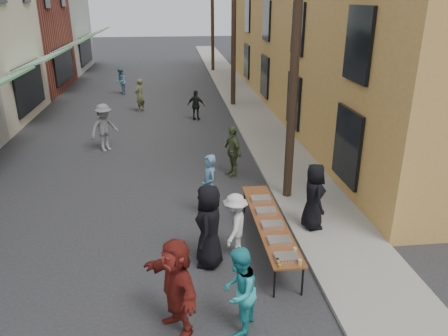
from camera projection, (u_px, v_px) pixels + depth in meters
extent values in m
plane|color=#28282B|center=(137.00, 263.00, 10.03)|extent=(120.00, 120.00, 0.00)
cube|color=gray|center=(245.00, 105.00, 24.40)|extent=(2.20, 60.00, 0.10)
cube|color=gray|center=(28.00, 12.00, 34.06)|extent=(8.00, 8.00, 9.00)
cube|color=#C28C45|center=(368.00, 11.00, 22.32)|extent=(10.00, 28.00, 10.00)
cylinder|color=#2D2116|center=(296.00, 45.00, 11.61)|extent=(0.26, 0.26, 9.00)
cylinder|color=#2D2116|center=(234.00, 21.00, 22.68)|extent=(0.26, 0.26, 9.00)
cylinder|color=#2D2116|center=(212.00, 12.00, 33.76)|extent=(0.26, 0.26, 9.00)
cube|color=#5E2F16|center=(269.00, 221.00, 10.40)|extent=(0.70, 4.00, 0.04)
cylinder|color=black|center=(274.00, 283.00, 8.77)|extent=(0.04, 0.04, 0.71)
cylinder|color=black|center=(303.00, 281.00, 8.83)|extent=(0.04, 0.04, 0.71)
cylinder|color=black|center=(245.00, 201.00, 12.24)|extent=(0.04, 0.04, 0.71)
cylinder|color=black|center=(265.00, 200.00, 12.31)|extent=(0.04, 0.04, 0.71)
cube|color=maroon|center=(287.00, 257.00, 8.85)|extent=(0.50, 0.33, 0.08)
cube|color=#B2B2B7|center=(279.00, 240.00, 9.45)|extent=(0.50, 0.33, 0.08)
cube|color=tan|center=(272.00, 225.00, 10.10)|extent=(0.50, 0.33, 0.08)
cube|color=#B2B2B7|center=(266.00, 211.00, 10.75)|extent=(0.50, 0.33, 0.08)
cube|color=tan|center=(261.00, 199.00, 11.39)|extent=(0.50, 0.33, 0.08)
cylinder|color=#A57F26|center=(280.00, 266.00, 8.55)|extent=(0.07, 0.07, 0.08)
cylinder|color=#A57F26|center=(279.00, 263.00, 8.65)|extent=(0.07, 0.07, 0.08)
cylinder|color=#A57F26|center=(277.00, 260.00, 8.74)|extent=(0.07, 0.07, 0.08)
cylinder|color=tan|center=(300.00, 262.00, 8.64)|extent=(0.08, 0.08, 0.12)
imported|color=black|center=(209.00, 226.00, 9.66)|extent=(0.85, 1.08, 1.95)
imported|color=teal|center=(209.00, 186.00, 11.94)|extent=(0.58, 0.74, 1.77)
imported|color=teal|center=(239.00, 292.00, 7.72)|extent=(0.93, 1.02, 1.70)
imported|color=silver|center=(235.00, 225.00, 10.09)|extent=(0.91, 1.15, 1.56)
imported|color=#57663B|center=(232.00, 151.00, 14.66)|extent=(0.75, 1.09, 1.72)
imported|color=maroon|center=(176.00, 286.00, 7.73)|extent=(1.28, 1.79, 1.87)
imported|color=black|center=(314.00, 196.00, 11.09)|extent=(0.61, 0.89, 1.75)
imported|color=slate|center=(104.00, 128.00, 17.00)|extent=(1.37, 1.31, 1.87)
imported|color=black|center=(196.00, 105.00, 21.29)|extent=(0.93, 0.62, 1.47)
imported|color=brown|center=(140.00, 95.00, 22.84)|extent=(0.68, 0.75, 1.72)
imported|color=#537EA1|center=(121.00, 81.00, 26.84)|extent=(0.68, 0.84, 1.62)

